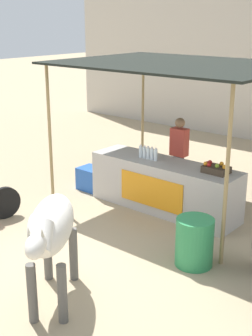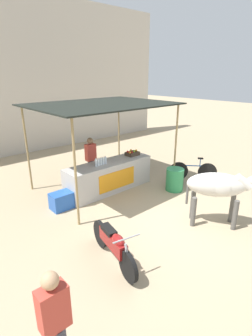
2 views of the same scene
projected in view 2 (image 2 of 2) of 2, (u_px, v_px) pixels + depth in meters
The scene contains 13 objects.
ground_plane at pixel (160, 215), 7.11m from camera, with size 60.00×60.00×0.00m, color tan.
building_wall_far at pixel (22, 76), 11.86m from camera, with size 16.00×0.50×6.97m, color beige.
stall_counter at pixel (109, 176), 8.49m from camera, with size 3.00×0.82×0.96m.
stall_awning at pixel (102, 107), 7.96m from camera, with size 4.20×3.20×2.76m.
water_bottle_row at pixel (101, 161), 8.03m from camera, with size 0.43×0.07×0.25m.
fruit_crate at pixel (132, 153), 9.00m from camera, with size 0.44×0.32×0.18m.
vendor_behind_counter at pixel (91, 161), 8.78m from camera, with size 0.34×0.22×1.65m.
cooler_box at pixel (62, 201), 7.38m from camera, with size 0.60×0.44×0.48m, color blue.
water_barrel at pixel (175, 179), 8.52m from camera, with size 0.57×0.57×0.74m, color #2D8C51.
cow at pixel (219, 187), 6.34m from camera, with size 1.42×1.65×1.44m.
motorcycle_parked at pixel (113, 244), 5.20m from camera, with size 0.61×1.78×0.90m.
bicycle_leaning at pixel (193, 171), 9.31m from camera, with size 1.12×1.28×0.85m.
passerby_on_street at pixel (56, 329), 3.02m from camera, with size 0.34×0.22×1.65m.
Camera 2 is at (-4.84, -4.05, 3.63)m, focal length 28.00 mm.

